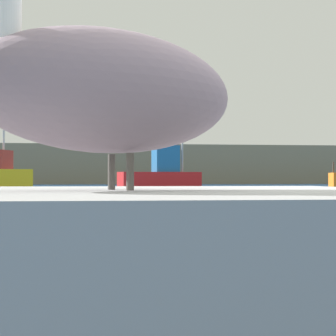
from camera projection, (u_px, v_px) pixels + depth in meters
The scene contains 5 objects.
hillside_backdrop at pixel (102, 165), 81.22m from camera, with size 140.00×11.75×5.33m, color #7F755B.
pier_dock at pixel (108, 297), 2.25m from camera, with size 2.47×2.06×0.83m, color #989898.
pelican at pixel (105, 88), 2.25m from camera, with size 1.33×0.88×0.91m.
fishing_boat_red at pixel (161, 177), 35.03m from camera, with size 5.17×2.58×4.98m.
mooring_buoy at pixel (82, 222), 7.82m from camera, with size 0.56×0.56×0.56m, color yellow.
Camera 1 is at (-1.02, -2.74, 0.88)m, focal length 61.63 mm.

